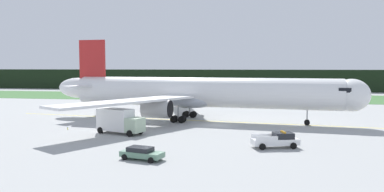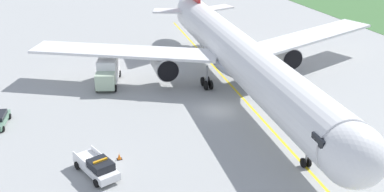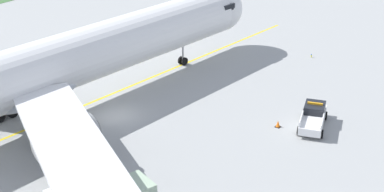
# 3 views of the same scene
# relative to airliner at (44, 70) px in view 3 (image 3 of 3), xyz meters

# --- Properties ---
(ground) EXTENTS (320.00, 320.00, 0.00)m
(ground) POSITION_rel_airliner_xyz_m (3.99, -4.56, -4.86)
(ground) COLOR #9D9F9E
(taxiway_centerline_main) EXTENTS (73.67, 7.87, 0.01)m
(taxiway_centerline_main) POSITION_rel_airliner_xyz_m (0.71, -0.07, -4.86)
(taxiway_centerline_main) COLOR yellow
(taxiway_centerline_main) RESTS_ON ground
(airliner) EXTENTS (55.92, 50.69, 14.49)m
(airliner) POSITION_rel_airliner_xyz_m (0.00, 0.00, 0.00)
(airliner) COLOR silver
(airliner) RESTS_ON ground
(ops_pickup_truck) EXTENTS (5.76, 3.50, 1.94)m
(ops_pickup_truck) POSITION_rel_airliner_xyz_m (12.72, -20.19, -3.96)
(ops_pickup_truck) COLOR white
(ops_pickup_truck) RESTS_ON ground
(apron_cone) EXTENTS (0.49, 0.49, 0.62)m
(apron_cone) POSITION_rel_airliner_xyz_m (10.73, -17.75, -4.56)
(apron_cone) COLOR black
(apron_cone) RESTS_ON ground
(taxiway_edge_light_east) EXTENTS (0.12, 0.12, 0.43)m
(taxiway_edge_light_east) POSITION_rel_airliner_xyz_m (28.67, -12.82, -4.63)
(taxiway_edge_light_east) COLOR yellow
(taxiway_edge_light_east) RESTS_ON ground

